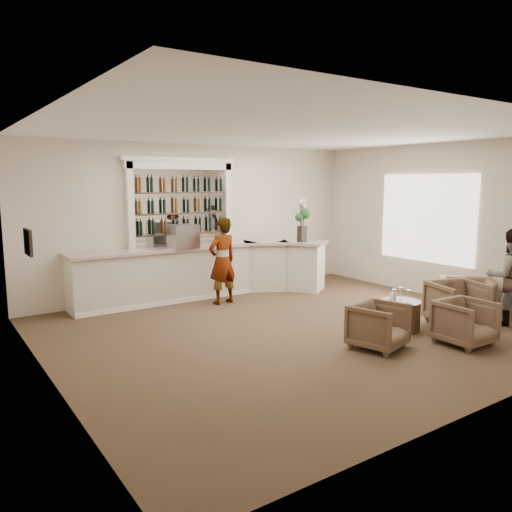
{
  "coord_description": "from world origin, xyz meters",
  "views": [
    {
      "loc": [
        -5.24,
        -6.4,
        2.51
      ],
      "look_at": [
        -0.27,
        0.9,
        1.17
      ],
      "focal_mm": 35.0,
      "sensor_mm": 36.0,
      "label": 1
    }
  ],
  "objects_px": {
    "sommelier": "(222,261)",
    "armchair_right": "(458,304)",
    "guest": "(509,277)",
    "flower_vase": "(302,218)",
    "cocktail_table": "(400,315)",
    "espresso_machine": "(183,236)",
    "bar_counter": "(206,271)",
    "armchair_center": "(465,323)",
    "armchair_left": "(379,326)",
    "armchair_far": "(466,296)"
  },
  "relations": [
    {
      "from": "bar_counter",
      "to": "cocktail_table",
      "type": "distance_m",
      "value": 4.29
    },
    {
      "from": "armchair_center",
      "to": "armchair_right",
      "type": "height_order",
      "value": "armchair_right"
    },
    {
      "from": "cocktail_table",
      "to": "armchair_center",
      "type": "height_order",
      "value": "armchair_center"
    },
    {
      "from": "guest",
      "to": "flower_vase",
      "type": "relative_size",
      "value": 1.77
    },
    {
      "from": "armchair_center",
      "to": "espresso_machine",
      "type": "bearing_deg",
      "value": 116.35
    },
    {
      "from": "sommelier",
      "to": "armchair_far",
      "type": "bearing_deg",
      "value": 131.02
    },
    {
      "from": "bar_counter",
      "to": "armchair_far",
      "type": "height_order",
      "value": "bar_counter"
    },
    {
      "from": "espresso_machine",
      "to": "flower_vase",
      "type": "relative_size",
      "value": 0.57
    },
    {
      "from": "armchair_right",
      "to": "armchair_far",
      "type": "xyz_separation_m",
      "value": [
        0.99,
        0.48,
        -0.08
      ]
    },
    {
      "from": "armchair_center",
      "to": "flower_vase",
      "type": "relative_size",
      "value": 0.8
    },
    {
      "from": "espresso_machine",
      "to": "flower_vase",
      "type": "xyz_separation_m",
      "value": [
        2.66,
        -0.61,
        0.3
      ]
    },
    {
      "from": "armchair_left",
      "to": "armchair_far",
      "type": "distance_m",
      "value": 3.07
    },
    {
      "from": "guest",
      "to": "armchair_center",
      "type": "bearing_deg",
      "value": 48.57
    },
    {
      "from": "armchair_left",
      "to": "armchair_center",
      "type": "xyz_separation_m",
      "value": [
        1.23,
        -0.64,
        0.0
      ]
    },
    {
      "from": "flower_vase",
      "to": "espresso_machine",
      "type": "bearing_deg",
      "value": 167.12
    },
    {
      "from": "sommelier",
      "to": "armchair_far",
      "type": "distance_m",
      "value": 4.83
    },
    {
      "from": "cocktail_table",
      "to": "espresso_machine",
      "type": "distance_m",
      "value": 4.57
    },
    {
      "from": "armchair_right",
      "to": "flower_vase",
      "type": "distance_m",
      "value": 3.94
    },
    {
      "from": "armchair_left",
      "to": "armchair_center",
      "type": "height_order",
      "value": "armchair_center"
    },
    {
      "from": "sommelier",
      "to": "armchair_far",
      "type": "height_order",
      "value": "sommelier"
    },
    {
      "from": "armchair_center",
      "to": "flower_vase",
      "type": "distance_m",
      "value": 4.58
    },
    {
      "from": "cocktail_table",
      "to": "armchair_far",
      "type": "relative_size",
      "value": 0.7
    },
    {
      "from": "guest",
      "to": "armchair_left",
      "type": "height_order",
      "value": "guest"
    },
    {
      "from": "armchair_center",
      "to": "armchair_far",
      "type": "xyz_separation_m",
      "value": [
        1.8,
        1.15,
        -0.03
      ]
    },
    {
      "from": "bar_counter",
      "to": "armchair_far",
      "type": "relative_size",
      "value": 5.86
    },
    {
      "from": "bar_counter",
      "to": "armchair_right",
      "type": "xyz_separation_m",
      "value": [
        2.57,
        -4.4,
        -0.18
      ]
    },
    {
      "from": "cocktail_table",
      "to": "armchair_far",
      "type": "bearing_deg",
      "value": 1.82
    },
    {
      "from": "bar_counter",
      "to": "cocktail_table",
      "type": "bearing_deg",
      "value": -68.56
    },
    {
      "from": "cocktail_table",
      "to": "flower_vase",
      "type": "bearing_deg",
      "value": 80.6
    },
    {
      "from": "armchair_right",
      "to": "cocktail_table",
      "type": "bearing_deg",
      "value": 175.57
    },
    {
      "from": "armchair_right",
      "to": "armchair_far",
      "type": "bearing_deg",
      "value": 44.07
    },
    {
      "from": "cocktail_table",
      "to": "armchair_center",
      "type": "bearing_deg",
      "value": -79.45
    },
    {
      "from": "flower_vase",
      "to": "guest",
      "type": "bearing_deg",
      "value": -72.45
    },
    {
      "from": "armchair_left",
      "to": "armchair_right",
      "type": "height_order",
      "value": "armchair_right"
    },
    {
      "from": "bar_counter",
      "to": "cocktail_table",
      "type": "relative_size",
      "value": 8.37
    },
    {
      "from": "armchair_left",
      "to": "armchair_far",
      "type": "relative_size",
      "value": 0.78
    },
    {
      "from": "espresso_machine",
      "to": "guest",
      "type": "bearing_deg",
      "value": -51.55
    },
    {
      "from": "cocktail_table",
      "to": "armchair_left",
      "type": "height_order",
      "value": "armchair_left"
    },
    {
      "from": "cocktail_table",
      "to": "guest",
      "type": "distance_m",
      "value": 2.11
    },
    {
      "from": "sommelier",
      "to": "armchair_right",
      "type": "relative_size",
      "value": 2.06
    },
    {
      "from": "sommelier",
      "to": "armchair_center",
      "type": "height_order",
      "value": "sommelier"
    },
    {
      "from": "armchair_far",
      "to": "bar_counter",
      "type": "bearing_deg",
      "value": -174.8
    },
    {
      "from": "armchair_left",
      "to": "armchair_far",
      "type": "bearing_deg",
      "value": -6.29
    },
    {
      "from": "guest",
      "to": "armchair_center",
      "type": "xyz_separation_m",
      "value": [
        -1.64,
        -0.25,
        -0.5
      ]
    },
    {
      "from": "sommelier",
      "to": "espresso_machine",
      "type": "bearing_deg",
      "value": -53.19
    },
    {
      "from": "cocktail_table",
      "to": "guest",
      "type": "height_order",
      "value": "guest"
    },
    {
      "from": "bar_counter",
      "to": "armchair_right",
      "type": "bearing_deg",
      "value": -59.72
    },
    {
      "from": "sommelier",
      "to": "armchair_left",
      "type": "relative_size",
      "value": 2.33
    },
    {
      "from": "cocktail_table",
      "to": "armchair_left",
      "type": "relative_size",
      "value": 0.89
    },
    {
      "from": "armchair_right",
      "to": "armchair_left",
      "type": "bearing_deg",
      "value": -160.87
    }
  ]
}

